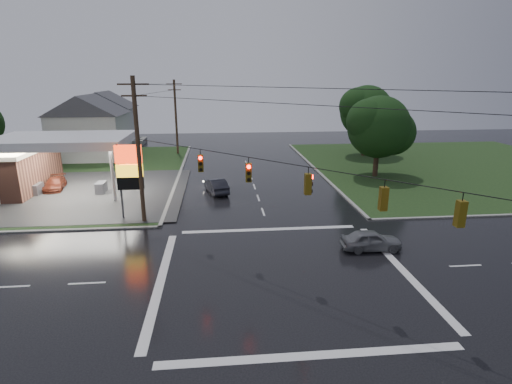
{
  "coord_description": "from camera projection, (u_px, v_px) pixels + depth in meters",
  "views": [
    {
      "loc": [
        -3.61,
        -20.45,
        10.95
      ],
      "look_at": [
        -1.0,
        6.74,
        3.0
      ],
      "focal_mm": 28.0,
      "sensor_mm": 36.0,
      "label": 1
    }
  ],
  "objects": [
    {
      "name": "grass_nw",
      "position": [
        22.0,
        176.0,
        45.4
      ],
      "size": [
        36.0,
        36.0,
        0.08
      ],
      "primitive_type": "cube",
      "color": "#1A3216",
      "rests_on": "ground"
    },
    {
      "name": "car_crossing",
      "position": [
        371.0,
        240.0,
        26.01
      ],
      "size": [
        3.94,
        1.67,
        1.33
      ],
      "primitive_type": "imported",
      "rotation": [
        0.0,
        0.0,
        1.54
      ],
      "color": "slate",
      "rests_on": "ground"
    },
    {
      "name": "tree_ne_far",
      "position": [
        367.0,
        112.0,
        55.27
      ],
      "size": [
        8.46,
        7.2,
        9.8
      ],
      "color": "black",
      "rests_on": "ground"
    },
    {
      "name": "ground",
      "position": [
        285.0,
        274.0,
        22.94
      ],
      "size": [
        120.0,
        120.0,
        0.0
      ],
      "primitive_type": "plane",
      "color": "black",
      "rests_on": "ground"
    },
    {
      "name": "car_north",
      "position": [
        216.0,
        185.0,
        38.82
      ],
      "size": [
        2.62,
        4.58,
        1.43
      ],
      "primitive_type": "imported",
      "rotation": [
        0.0,
        0.0,
        3.41
      ],
      "color": "black",
      "rests_on": "ground"
    },
    {
      "name": "car_pump",
      "position": [
        55.0,
        184.0,
        39.86
      ],
      "size": [
        2.36,
        4.39,
        1.21
      ],
      "primitive_type": "imported",
      "rotation": [
        0.0,
        0.0,
        0.16
      ],
      "color": "maroon",
      "rests_on": "ground"
    },
    {
      "name": "tree_ne_near",
      "position": [
        380.0,
        127.0,
        43.7
      ],
      "size": [
        7.99,
        6.8,
        8.98
      ],
      "color": "black",
      "rests_on": "ground"
    },
    {
      "name": "utility_pole_n",
      "position": [
        176.0,
        116.0,
        56.86
      ],
      "size": [
        2.2,
        0.32,
        10.5
      ],
      "color": "#382619",
      "rests_on": "ground"
    },
    {
      "name": "house_far",
      "position": [
        105.0,
        117.0,
        65.57
      ],
      "size": [
        11.05,
        8.48,
        8.6
      ],
      "color": "silver",
      "rests_on": "ground"
    },
    {
      "name": "utility_pole_nw",
      "position": [
        138.0,
        149.0,
        29.55
      ],
      "size": [
        2.2,
        0.32,
        11.0
      ],
      "color": "#382619",
      "rests_on": "ground"
    },
    {
      "name": "pylon_sign",
      "position": [
        130.0,
        169.0,
        30.89
      ],
      "size": [
        2.0,
        0.35,
        6.0
      ],
      "color": "#59595E",
      "rests_on": "ground"
    },
    {
      "name": "grass_ne",
      "position": [
        455.0,
        166.0,
        50.16
      ],
      "size": [
        36.0,
        36.0,
        0.08
      ],
      "primitive_type": "cube",
      "color": "#1A3216",
      "rests_on": "ground"
    },
    {
      "name": "traffic_signals",
      "position": [
        287.0,
        164.0,
        21.11
      ],
      "size": [
        26.87,
        26.87,
        1.47
      ],
      "color": "black",
      "rests_on": "ground"
    },
    {
      "name": "house_near",
      "position": [
        90.0,
        126.0,
        54.2
      ],
      "size": [
        11.05,
        8.48,
        8.6
      ],
      "color": "silver",
      "rests_on": "ground"
    }
  ]
}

